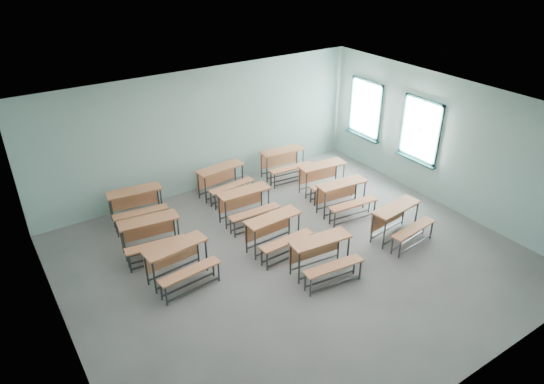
{
  "coord_description": "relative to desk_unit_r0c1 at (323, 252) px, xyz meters",
  "views": [
    {
      "loc": [
        -5.0,
        -6.69,
        6.15
      ],
      "look_at": [
        0.24,
        1.2,
        1.0
      ],
      "focal_mm": 32.0,
      "sensor_mm": 36.0,
      "label": 1
    }
  ],
  "objects": [
    {
      "name": "desk_unit_r3c1",
      "position": [
        -0.08,
        3.99,
        0.0
      ],
      "size": [
        1.33,
        0.96,
        0.78
      ],
      "rotation": [
        0.0,
        0.0,
        0.1
      ],
      "color": "#C07145",
      "rests_on": "ground"
    },
    {
      "name": "desk_unit_r2c1",
      "position": [
        -0.23,
        2.57,
        0.0
      ],
      "size": [
        1.28,
        0.89,
        0.78
      ],
      "rotation": [
        0.0,
        0.0,
        -0.04
      ],
      "color": "#C07145",
      "rests_on": "ground"
    },
    {
      "name": "desk_unit_r2c0",
      "position": [
        -2.58,
        2.57,
        0.0
      ],
      "size": [
        1.35,
        0.99,
        0.78
      ],
      "rotation": [
        0.0,
        0.0,
        -0.13
      ],
      "color": "#C07145",
      "rests_on": "ground"
    },
    {
      "name": "room",
      "position": [
        -0.1,
        0.75,
        1.07
      ],
      "size": [
        9.04,
        8.04,
        3.24
      ],
      "color": "slate",
      "rests_on": "ground"
    },
    {
      "name": "desk_unit_r3c2",
      "position": [
        1.86,
        4.01,
        0.0
      ],
      "size": [
        1.33,
        0.96,
        0.78
      ],
      "rotation": [
        0.0,
        0.0,
        -0.1
      ],
      "color": "#C07145",
      "rests_on": "ground"
    },
    {
      "name": "desk_unit_r1c1",
      "position": [
        -0.31,
        1.21,
        0.0
      ],
      "size": [
        1.28,
        0.88,
        0.78
      ],
      "rotation": [
        0.0,
        0.0,
        0.04
      ],
      "color": "#C07145",
      "rests_on": "ground"
    },
    {
      "name": "desk_unit_r1c2",
      "position": [
        1.94,
        1.6,
        0.0
      ],
      "size": [
        1.33,
        0.97,
        0.78
      ],
      "rotation": [
        0.0,
        0.0,
        -0.11
      ],
      "color": "#C07145",
      "rests_on": "ground"
    },
    {
      "name": "desk_unit_r0c1",
      "position": [
        0.0,
        0.0,
        0.0
      ],
      "size": [
        1.33,
        0.97,
        0.78
      ],
      "rotation": [
        0.0,
        0.0,
        -0.11
      ],
      "color": "#C07145",
      "rests_on": "ground"
    },
    {
      "name": "desk_unit_r0c2",
      "position": [
        2.21,
        0.07,
        0.0
      ],
      "size": [
        1.34,
        0.98,
        0.78
      ],
      "rotation": [
        0.0,
        0.0,
        0.12
      ],
      "color": "#C07145",
      "rests_on": "ground"
    },
    {
      "name": "desk_unit_r1c0",
      "position": [
        -2.46,
        1.38,
        0.0
      ],
      "size": [
        1.32,
        0.95,
        0.78
      ],
      "rotation": [
        0.0,
        0.0,
        0.09
      ],
      "color": "#C07145",
      "rests_on": "ground"
    },
    {
      "name": "desk_unit_r3c0",
      "position": [
        -2.38,
        4.01,
        0.0
      ],
      "size": [
        1.35,
        0.99,
        0.78
      ],
      "rotation": [
        0.0,
        0.0,
        -0.12
      ],
      "color": "#C07145",
      "rests_on": "ground"
    },
    {
      "name": "desk_unit_r2c2",
      "position": [
        2.19,
        2.67,
        0.0
      ],
      "size": [
        1.33,
        0.97,
        0.78
      ],
      "rotation": [
        0.0,
        0.0,
        -0.1
      ],
      "color": "#C07145",
      "rests_on": "ground"
    }
  ]
}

